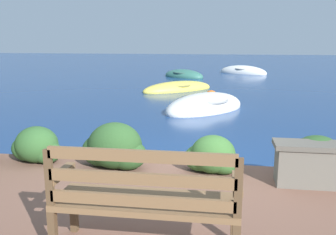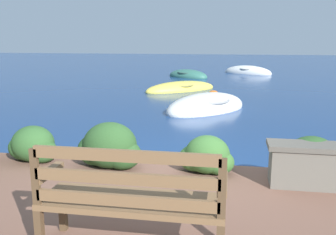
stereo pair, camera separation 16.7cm
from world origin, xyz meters
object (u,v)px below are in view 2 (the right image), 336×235
at_px(rowboat_nearest, 206,108).
at_px(mooring_buoy, 213,97).
at_px(rowboat_outer, 248,73).
at_px(rowboat_mid, 181,89).
at_px(rowboat_far, 188,76).
at_px(park_bench, 131,198).

distance_m(rowboat_nearest, mooring_buoy, 1.93).
height_order(rowboat_nearest, rowboat_outer, rowboat_nearest).
height_order(rowboat_mid, rowboat_outer, rowboat_outer).
bearing_deg(rowboat_far, rowboat_outer, 72.37).
xyz_separation_m(rowboat_far, mooring_buoy, (1.59, -6.64, 0.01)).
bearing_deg(rowboat_mid, mooring_buoy, -95.73).
bearing_deg(rowboat_far, mooring_buoy, -42.14).
bearing_deg(rowboat_outer, park_bench, -64.98).
relative_size(rowboat_outer, mooring_buoy, 6.09).
distance_m(rowboat_far, mooring_buoy, 6.83).
distance_m(rowboat_outer, mooring_buoy, 9.11).
bearing_deg(rowboat_outer, rowboat_nearest, -67.83).
distance_m(park_bench, rowboat_nearest, 7.38).
height_order(park_bench, rowboat_outer, park_bench).
xyz_separation_m(rowboat_far, rowboat_outer, (3.02, 2.35, 0.01)).
relative_size(park_bench, rowboat_mid, 0.52).
relative_size(rowboat_nearest, rowboat_far, 1.13).
distance_m(park_bench, rowboat_mid, 11.17).
xyz_separation_m(rowboat_mid, rowboat_outer, (2.73, 7.18, 0.01)).
relative_size(park_bench, rowboat_nearest, 0.53).
height_order(rowboat_far, mooring_buoy, rowboat_far).
xyz_separation_m(park_bench, rowboat_outer, (1.65, 18.28, -0.64)).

